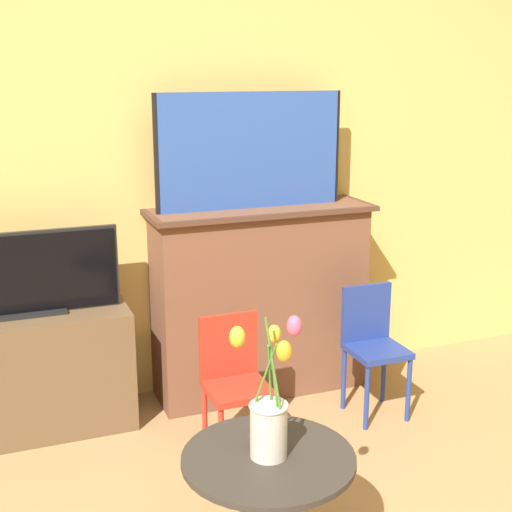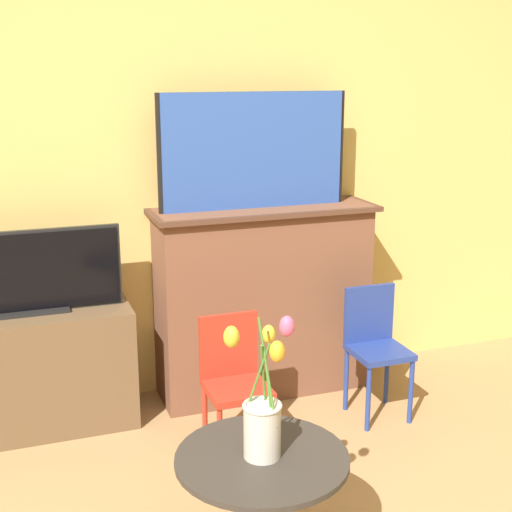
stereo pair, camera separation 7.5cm
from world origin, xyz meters
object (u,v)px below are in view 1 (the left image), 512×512
object	(u,v)px
tv_monitor	(28,275)
painting	(251,151)
chair_blue	(373,341)
chair_red	(234,378)
vase_tulips	(269,412)

from	to	relation	value
tv_monitor	painting	bearing A→B (deg)	1.89
painting	chair_blue	world-z (taller)	painting
chair_red	vase_tulips	bearing A→B (deg)	-101.20
tv_monitor	chair_blue	world-z (taller)	tv_monitor
tv_monitor	chair_red	world-z (taller)	tv_monitor
painting	chair_blue	bearing A→B (deg)	-43.14
chair_blue	tv_monitor	bearing A→B (deg)	165.46
tv_monitor	chair_blue	bearing A→B (deg)	-14.54
tv_monitor	chair_red	xyz separation A→B (m)	(0.80, -0.57, -0.40)
painting	chair_red	bearing A→B (deg)	-117.00
chair_red	chair_blue	xyz separation A→B (m)	(0.79, 0.16, 0.00)
chair_red	vase_tulips	distance (m)	0.83
painting	tv_monitor	bearing A→B (deg)	-178.11
painting	chair_red	world-z (taller)	painting
tv_monitor	chair_red	distance (m)	1.06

